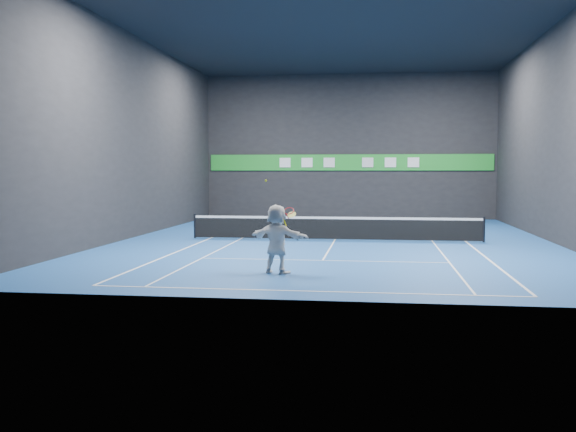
# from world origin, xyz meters

# --- Properties ---
(ground) EXTENTS (26.00, 26.00, 0.00)m
(ground) POSITION_xyz_m (0.00, 0.00, 0.00)
(ground) COLOR #1A4A91
(ground) RESTS_ON ground
(ceiling) EXTENTS (26.00, 26.00, 0.00)m
(ceiling) POSITION_xyz_m (0.00, 0.00, 9.00)
(ceiling) COLOR black
(ceiling) RESTS_ON ground
(wall_back) EXTENTS (18.00, 0.10, 9.00)m
(wall_back) POSITION_xyz_m (0.00, 13.00, 4.50)
(wall_back) COLOR black
(wall_back) RESTS_ON ground
(wall_front) EXTENTS (18.00, 0.10, 9.00)m
(wall_front) POSITION_xyz_m (0.00, -13.00, 4.50)
(wall_front) COLOR black
(wall_front) RESTS_ON ground
(wall_left) EXTENTS (0.10, 26.00, 9.00)m
(wall_left) POSITION_xyz_m (-9.00, 0.00, 4.50)
(wall_left) COLOR black
(wall_left) RESTS_ON ground
(wall_right) EXTENTS (0.10, 26.00, 9.00)m
(wall_right) POSITION_xyz_m (9.00, 0.00, 4.50)
(wall_right) COLOR black
(wall_right) RESTS_ON ground
(baseline_near) EXTENTS (10.98, 0.08, 0.01)m
(baseline_near) POSITION_xyz_m (0.00, -11.89, 0.00)
(baseline_near) COLOR white
(baseline_near) RESTS_ON ground
(baseline_far) EXTENTS (10.98, 0.08, 0.01)m
(baseline_far) POSITION_xyz_m (0.00, 11.89, 0.00)
(baseline_far) COLOR white
(baseline_far) RESTS_ON ground
(sideline_doubles_left) EXTENTS (0.08, 23.78, 0.01)m
(sideline_doubles_left) POSITION_xyz_m (-5.49, 0.00, 0.00)
(sideline_doubles_left) COLOR white
(sideline_doubles_left) RESTS_ON ground
(sideline_doubles_right) EXTENTS (0.08, 23.78, 0.01)m
(sideline_doubles_right) POSITION_xyz_m (5.49, 0.00, 0.00)
(sideline_doubles_right) COLOR white
(sideline_doubles_right) RESTS_ON ground
(sideline_singles_left) EXTENTS (0.06, 23.78, 0.01)m
(sideline_singles_left) POSITION_xyz_m (-4.11, 0.00, 0.00)
(sideline_singles_left) COLOR white
(sideline_singles_left) RESTS_ON ground
(sideline_singles_right) EXTENTS (0.06, 23.78, 0.01)m
(sideline_singles_right) POSITION_xyz_m (4.11, 0.00, 0.00)
(sideline_singles_right) COLOR white
(sideline_singles_right) RESTS_ON ground
(service_line_near) EXTENTS (8.23, 0.06, 0.01)m
(service_line_near) POSITION_xyz_m (0.00, -6.40, 0.00)
(service_line_near) COLOR white
(service_line_near) RESTS_ON ground
(service_line_far) EXTENTS (8.23, 0.06, 0.01)m
(service_line_far) POSITION_xyz_m (0.00, 6.40, 0.00)
(service_line_far) COLOR white
(service_line_far) RESTS_ON ground
(center_service_line) EXTENTS (0.06, 12.80, 0.01)m
(center_service_line) POSITION_xyz_m (0.00, 0.00, 0.00)
(center_service_line) COLOR white
(center_service_line) RESTS_ON ground
(player) EXTENTS (1.94, 1.22, 2.00)m
(player) POSITION_xyz_m (-1.10, -9.21, 1.00)
(player) COLOR silver
(player) RESTS_ON ground
(tennis_ball) EXTENTS (0.07, 0.07, 0.07)m
(tennis_ball) POSITION_xyz_m (-1.43, -9.13, 2.68)
(tennis_ball) COLOR #F4F729
(tennis_ball) RESTS_ON player
(tennis_net) EXTENTS (12.50, 0.10, 1.07)m
(tennis_net) POSITION_xyz_m (0.00, 0.00, 0.54)
(tennis_net) COLOR black
(tennis_net) RESTS_ON ground
(sponsor_banner) EXTENTS (17.64, 0.11, 1.00)m
(sponsor_banner) POSITION_xyz_m (0.00, 12.93, 3.50)
(sponsor_banner) COLOR green
(sponsor_banner) RESTS_ON wall_back
(tennis_racket) EXTENTS (0.47, 0.33, 0.59)m
(tennis_racket) POSITION_xyz_m (-0.76, -9.17, 1.76)
(tennis_racket) COLOR #AF1217
(tennis_racket) RESTS_ON player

